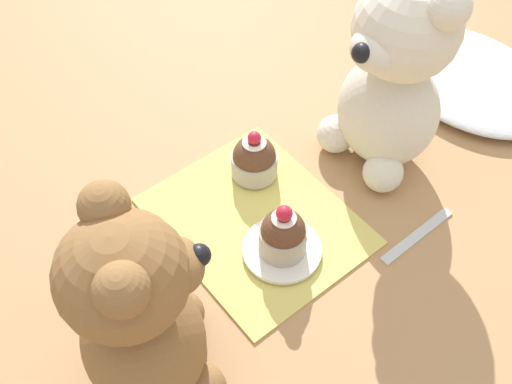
# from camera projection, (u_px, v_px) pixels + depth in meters

# --- Properties ---
(ground_plane) EXTENTS (4.00, 4.00, 0.00)m
(ground_plane) POSITION_uv_depth(u_px,v_px,m) (256.00, 221.00, 0.71)
(ground_plane) COLOR tan
(knitted_placemat) EXTENTS (0.24, 0.20, 0.01)m
(knitted_placemat) POSITION_uv_depth(u_px,v_px,m) (256.00, 220.00, 0.71)
(knitted_placemat) COLOR #E0D166
(knitted_placemat) RESTS_ON ground_plane
(tulle_cloth) EXTENTS (0.27, 0.20, 0.03)m
(tulle_cloth) POSITION_uv_depth(u_px,v_px,m) (469.00, 78.00, 0.85)
(tulle_cloth) COLOR silver
(tulle_cloth) RESTS_ON ground_plane
(teddy_bear_cream) EXTENTS (0.13, 0.14, 0.26)m
(teddy_bear_cream) POSITION_uv_depth(u_px,v_px,m) (393.00, 78.00, 0.68)
(teddy_bear_cream) COLOR silver
(teddy_bear_cream) RESTS_ON ground_plane
(teddy_bear_tan) EXTENTS (0.16, 0.15, 0.24)m
(teddy_bear_tan) POSITION_uv_depth(u_px,v_px,m) (141.00, 318.00, 0.51)
(teddy_bear_tan) COLOR olive
(teddy_bear_tan) RESTS_ON ground_plane
(cupcake_near_cream_bear) EXTENTS (0.06, 0.06, 0.07)m
(cupcake_near_cream_bear) POSITION_uv_depth(u_px,v_px,m) (254.00, 159.00, 0.73)
(cupcake_near_cream_bear) COLOR #B2ADA3
(cupcake_near_cream_bear) RESTS_ON knitted_placemat
(saucer_plate) EXTENTS (0.09, 0.09, 0.01)m
(saucer_plate) POSITION_uv_depth(u_px,v_px,m) (282.00, 249.00, 0.67)
(saucer_plate) COLOR white
(saucer_plate) RESTS_ON knitted_placemat
(cupcake_near_tan_bear) EXTENTS (0.05, 0.05, 0.07)m
(cupcake_near_tan_bear) POSITION_uv_depth(u_px,v_px,m) (283.00, 234.00, 0.65)
(cupcake_near_tan_bear) COLOR #B2ADA3
(cupcake_near_tan_bear) RESTS_ON saucer_plate
(teaspoon) EXTENTS (0.01, 0.11, 0.01)m
(teaspoon) POSITION_uv_depth(u_px,v_px,m) (417.00, 235.00, 0.69)
(teaspoon) COLOR silver
(teaspoon) RESTS_ON ground_plane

